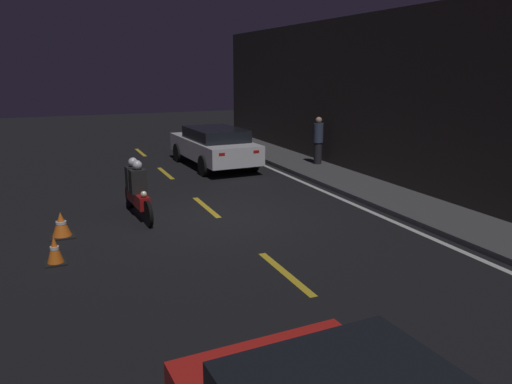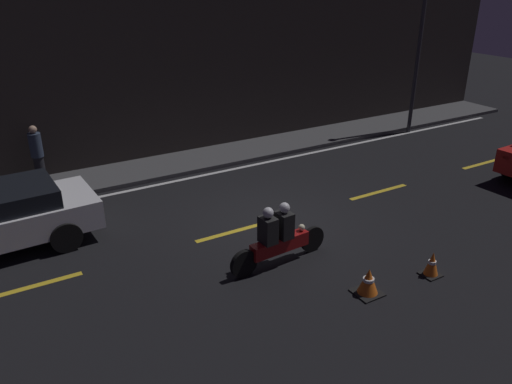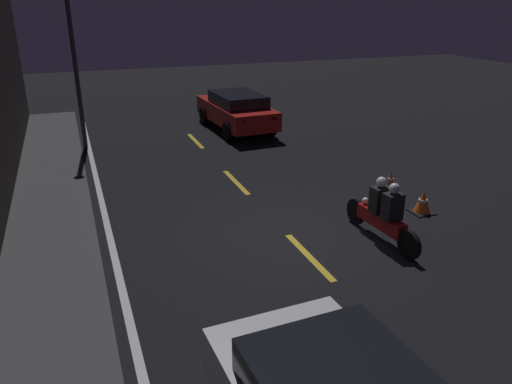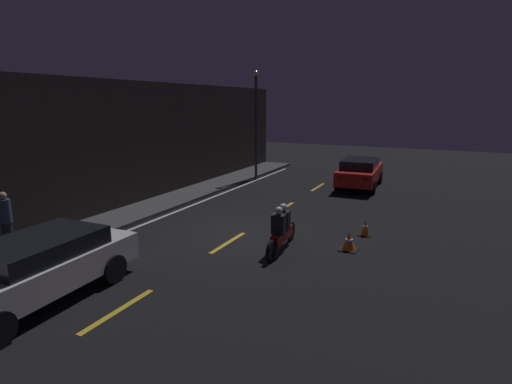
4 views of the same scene
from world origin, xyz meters
name	(u,v)px [view 4 (image 4 of 4)]	position (x,y,z in m)	size (l,w,h in m)	color
ground_plane	(243,233)	(0.00, 0.00, 0.00)	(56.00, 56.00, 0.00)	black
raised_curb	(133,214)	(0.00, 4.72, 0.06)	(28.00, 1.80, 0.13)	#424244
building_front	(107,148)	(0.00, 5.77, 2.50)	(28.00, 0.30, 5.01)	#2D2826
lane_dash_b	(119,310)	(-5.50, 0.00, 0.00)	(2.00, 0.14, 0.01)	gold
lane_dash_c	(228,242)	(-1.00, 0.00, 0.00)	(2.00, 0.14, 0.01)	gold
lane_dash_d	(284,208)	(3.50, 0.00, 0.00)	(2.00, 0.14, 0.01)	gold
lane_dash_e	(318,187)	(8.00, 0.00, 0.00)	(2.00, 0.14, 0.01)	gold
lane_solid_kerb	(157,219)	(0.00, 3.57, 0.00)	(25.20, 0.14, 0.01)	silver
sedan_white	(34,268)	(-5.95, 1.86, 0.76)	(4.63, 2.10, 1.38)	silver
taxi_red	(360,172)	(8.95, -1.86, 0.78)	(4.42, 2.03, 1.43)	red
motorcycle	(281,230)	(-0.92, -1.70, 0.63)	(2.34, 0.40, 1.36)	black
traffic_cone_near	(349,241)	(-0.01, -3.44, 0.26)	(0.51, 0.51, 0.53)	black
traffic_cone_mid	(365,228)	(1.51, -3.61, 0.25)	(0.37, 0.37, 0.52)	black
pedestrian	(6,220)	(-4.42, 5.17, 0.96)	(0.34, 0.34, 1.64)	black
street_lamp	(256,120)	(8.45, 3.67, 3.24)	(0.28, 0.28, 5.76)	#333338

